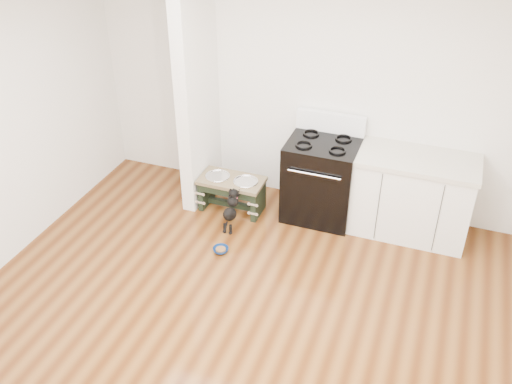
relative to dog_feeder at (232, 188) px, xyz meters
The scene contains 8 objects.
ground 2.06m from the dog_feeder, 69.31° to the right, with size 5.00×5.00×0.00m, color #4A240D.
room_shell 2.44m from the dog_feeder, 69.31° to the right, with size 5.00×5.00×5.00m.
partition_wall 1.17m from the dog_feeder, 156.89° to the left, with size 0.15×0.80×2.70m, color silver.
oven_range 1.02m from the dog_feeder, 14.62° to the left, with size 0.76×0.69×1.14m.
cabinet_run 1.98m from the dog_feeder, ahead, with size 1.24×0.64×0.91m.
dog_feeder is the anchor object (origin of this frame).
puppy 0.36m from the dog_feeder, 68.85° to the right, with size 0.13×0.38×0.45m.
floor_bowl 0.84m from the dog_feeder, 76.24° to the right, with size 0.22×0.22×0.05m.
Camera 1 is at (1.42, -3.11, 3.74)m, focal length 40.00 mm.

